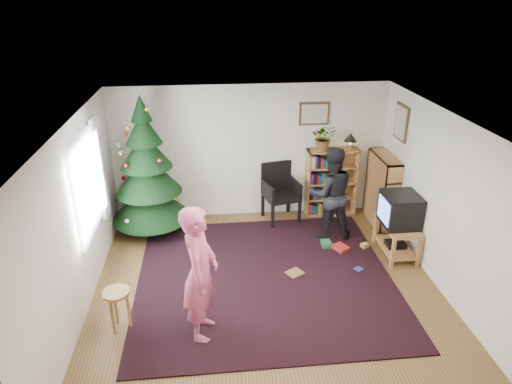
{
  "coord_description": "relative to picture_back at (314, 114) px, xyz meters",
  "views": [
    {
      "loc": [
        -0.74,
        -5.41,
        4.04
      ],
      "look_at": [
        -0.05,
        1.05,
        1.1
      ],
      "focal_mm": 32.0,
      "sensor_mm": 36.0,
      "label": 1
    }
  ],
  "objects": [
    {
      "name": "rug",
      "position": [
        -1.15,
        -2.17,
        -1.94
      ],
      "size": [
        3.8,
        3.6,
        0.02
      ],
      "primitive_type": "cube",
      "color": "black",
      "rests_on": "floor"
    },
    {
      "name": "armchair",
      "position": [
        -0.62,
        -0.19,
        -1.37
      ],
      "size": [
        0.71,
        0.71,
        1.07
      ],
      "rotation": [
        0.0,
        0.0,
        0.23
      ],
      "color": "black",
      "rests_on": "rug"
    },
    {
      "name": "window_pane",
      "position": [
        -3.62,
        -1.88,
        -0.45
      ],
      "size": [
        0.04,
        1.2,
        1.4
      ],
      "primitive_type": "cube",
      "color": "silver",
      "rests_on": "wall_left"
    },
    {
      "name": "stool",
      "position": [
        -3.14,
        -3.06,
        -1.51
      ],
      "size": [
        0.34,
        0.34,
        0.57
      ],
      "color": "#B88641",
      "rests_on": "floor"
    },
    {
      "name": "wall_left",
      "position": [
        -3.65,
        -2.48,
        -0.7
      ],
      "size": [
        0.02,
        5.0,
        2.5
      ],
      "primitive_type": "cube",
      "color": "silver",
      "rests_on": "floor"
    },
    {
      "name": "tv_stand",
      "position": [
        1.07,
        -1.7,
        -1.63
      ],
      "size": [
        0.48,
        0.87,
        0.55
      ],
      "color": "#B88641",
      "rests_on": "floor"
    },
    {
      "name": "wall_front",
      "position": [
        -1.15,
        -4.97,
        -0.7
      ],
      "size": [
        5.0,
        0.02,
        2.5
      ],
      "primitive_type": "cube",
      "color": "silver",
      "rests_on": "floor"
    },
    {
      "name": "person_by_chair",
      "position": [
        0.11,
        -1.03,
        -1.12
      ],
      "size": [
        0.82,
        0.64,
        1.66
      ],
      "primitive_type": "imported",
      "rotation": [
        0.0,
        0.0,
        3.12
      ],
      "color": "black",
      "rests_on": "rug"
    },
    {
      "name": "curtain",
      "position": [
        -3.58,
        -1.18,
        -0.45
      ],
      "size": [
        0.06,
        0.35,
        1.6
      ],
      "primitive_type": "cube",
      "color": "silver",
      "rests_on": "wall_left"
    },
    {
      "name": "table_lamp",
      "position": [
        0.67,
        -0.14,
        -0.44
      ],
      "size": [
        0.23,
        0.23,
        0.31
      ],
      "color": "#A57F33",
      "rests_on": "bookshelf_back"
    },
    {
      "name": "potted_plant",
      "position": [
        0.17,
        -0.14,
        -0.41
      ],
      "size": [
        0.48,
        0.43,
        0.49
      ],
      "primitive_type": "imported",
      "rotation": [
        0.0,
        0.0,
        -0.13
      ],
      "color": "gray",
      "rests_on": "bookshelf_back"
    },
    {
      "name": "crt_tv",
      "position": [
        1.07,
        -1.7,
        -1.14
      ],
      "size": [
        0.55,
        0.59,
        0.52
      ],
      "color": "black",
      "rests_on": "tv_stand"
    },
    {
      "name": "wall_back",
      "position": [
        -1.15,
        0.02,
        -0.7
      ],
      "size": [
        5.0,
        0.02,
        2.5
      ],
      "primitive_type": "cube",
      "color": "silver",
      "rests_on": "floor"
    },
    {
      "name": "floor_clutter",
      "position": [
        0.1,
        -1.72,
        -1.91
      ],
      "size": [
        1.51,
        0.95,
        0.08
      ],
      "color": "#A51E19",
      "rests_on": "rug"
    },
    {
      "name": "bookshelf_right",
      "position": [
        1.19,
        -0.58,
        -1.29
      ],
      "size": [
        0.3,
        0.95,
        1.3
      ],
      "rotation": [
        0.0,
        0.0,
        1.57
      ],
      "color": "#B88641",
      "rests_on": "floor"
    },
    {
      "name": "ceiling",
      "position": [
        -1.15,
        -2.48,
        0.55
      ],
      "size": [
        5.0,
        5.0,
        0.0
      ],
      "primitive_type": "plane",
      "rotation": [
        3.14,
        0.0,
        0.0
      ],
      "color": "white",
      "rests_on": "wall_back"
    },
    {
      "name": "bookshelf_back",
      "position": [
        0.37,
        -0.14,
        -1.29
      ],
      "size": [
        0.95,
        0.3,
        1.3
      ],
      "color": "#B88641",
      "rests_on": "floor"
    },
    {
      "name": "picture_right",
      "position": [
        1.33,
        -0.73,
        0.0
      ],
      "size": [
        0.03,
        0.5,
        0.6
      ],
      "color": "#4C3319",
      "rests_on": "wall_right"
    },
    {
      "name": "floor",
      "position": [
        -1.15,
        -2.48,
        -1.95
      ],
      "size": [
        5.0,
        5.0,
        0.0
      ],
      "primitive_type": "plane",
      "color": "brown",
      "rests_on": "ground"
    },
    {
      "name": "person_standing",
      "position": [
        -2.07,
        -3.26,
        -1.06
      ],
      "size": [
        0.51,
        0.7,
        1.78
      ],
      "primitive_type": "imported",
      "rotation": [
        0.0,
        0.0,
        1.43
      ],
      "color": "#C54F70",
      "rests_on": "rug"
    },
    {
      "name": "christmas_tree",
      "position": [
        -2.98,
        -0.48,
        -0.92
      ],
      "size": [
        1.36,
        1.36,
        2.47
      ],
      "rotation": [
        0.0,
        0.0,
        0.0
      ],
      "color": "#3F2816",
      "rests_on": "rug"
    },
    {
      "name": "wall_right",
      "position": [
        1.35,
        -2.48,
        -0.7
      ],
      "size": [
        0.02,
        5.0,
        2.5
      ],
      "primitive_type": "cube",
      "color": "silver",
      "rests_on": "floor"
    },
    {
      "name": "picture_back",
      "position": [
        0.0,
        0.0,
        0.0
      ],
      "size": [
        0.55,
        0.03,
        0.42
      ],
      "color": "#4C3319",
      "rests_on": "wall_back"
    }
  ]
}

